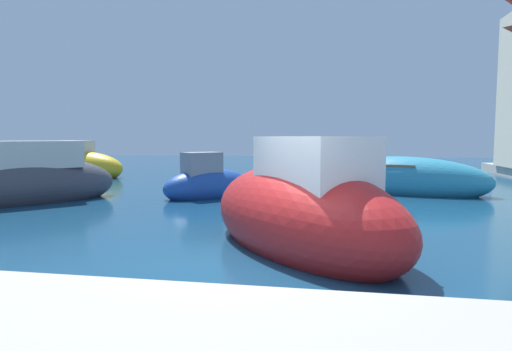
{
  "coord_description": "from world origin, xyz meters",
  "views": [
    {
      "loc": [
        1.17,
        -6.37,
        2.04
      ],
      "look_at": [
        -1.6,
        9.39,
        0.64
      ],
      "focal_mm": 30.78,
      "sensor_mm": 36.0,
      "label": 1
    }
  ],
  "objects_px": {
    "moored_boat_1": "(311,170)",
    "moored_boat_2": "(80,166)",
    "moored_boat_5": "(398,180)",
    "moored_boat_6": "(208,184)",
    "moored_boat_0": "(24,182)",
    "moored_boat_4": "(301,213)"
  },
  "relations": [
    {
      "from": "moored_boat_2",
      "to": "moored_boat_6",
      "type": "distance_m",
      "value": 10.38
    },
    {
      "from": "moored_boat_0",
      "to": "moored_boat_2",
      "type": "height_order",
      "value": "moored_boat_0"
    },
    {
      "from": "moored_boat_0",
      "to": "moored_boat_5",
      "type": "xyz_separation_m",
      "value": [
        11.93,
        4.43,
        -0.16
      ]
    },
    {
      "from": "moored_boat_5",
      "to": "moored_boat_1",
      "type": "bearing_deg",
      "value": -40.95
    },
    {
      "from": "moored_boat_0",
      "to": "moored_boat_4",
      "type": "distance_m",
      "value": 9.95
    },
    {
      "from": "moored_boat_2",
      "to": "moored_boat_6",
      "type": "bearing_deg",
      "value": -30.34
    },
    {
      "from": "moored_boat_6",
      "to": "moored_boat_0",
      "type": "bearing_deg",
      "value": 156.31
    },
    {
      "from": "moored_boat_0",
      "to": "moored_boat_4",
      "type": "relative_size",
      "value": 1.03
    },
    {
      "from": "moored_boat_0",
      "to": "moored_boat_1",
      "type": "distance_m",
      "value": 12.93
    },
    {
      "from": "moored_boat_2",
      "to": "moored_boat_0",
      "type": "bearing_deg",
      "value": -64.08
    },
    {
      "from": "moored_boat_1",
      "to": "moored_boat_5",
      "type": "bearing_deg",
      "value": -56.9
    },
    {
      "from": "moored_boat_2",
      "to": "moored_boat_5",
      "type": "bearing_deg",
      "value": -8.87
    },
    {
      "from": "moored_boat_5",
      "to": "moored_boat_6",
      "type": "distance_m",
      "value": 6.96
    },
    {
      "from": "moored_boat_4",
      "to": "moored_boat_2",
      "type": "bearing_deg",
      "value": 6.18
    },
    {
      "from": "moored_boat_6",
      "to": "moored_boat_1",
      "type": "bearing_deg",
      "value": 22.28
    },
    {
      "from": "moored_boat_1",
      "to": "moored_boat_2",
      "type": "height_order",
      "value": "moored_boat_2"
    },
    {
      "from": "moored_boat_1",
      "to": "moored_boat_4",
      "type": "height_order",
      "value": "moored_boat_4"
    },
    {
      "from": "moored_boat_2",
      "to": "moored_boat_1",
      "type": "bearing_deg",
      "value": 12.88
    },
    {
      "from": "moored_boat_0",
      "to": "moored_boat_6",
      "type": "height_order",
      "value": "moored_boat_0"
    },
    {
      "from": "moored_boat_4",
      "to": "moored_boat_5",
      "type": "xyz_separation_m",
      "value": [
        2.94,
        8.69,
        -0.17
      ]
    },
    {
      "from": "moored_boat_0",
      "to": "moored_boat_2",
      "type": "xyz_separation_m",
      "value": [
        -3.12,
        8.12,
        -0.07
      ]
    },
    {
      "from": "moored_boat_4",
      "to": "moored_boat_1",
      "type": "bearing_deg",
      "value": -36.15
    }
  ]
}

